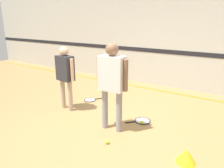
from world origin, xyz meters
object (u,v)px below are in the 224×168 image
object	(u,v)px
person_student_left	(65,71)
training_cone	(186,156)
person_instructor	(112,78)
tennis_ball_by_spare_racket	(142,122)
racket_spare_on_floor	(142,121)
racket_second_spare	(91,100)
tennis_ball_near_instructor	(107,142)

from	to	relation	value
person_student_left	training_cone	world-z (taller)	person_student_left
person_instructor	tennis_ball_by_spare_racket	size ratio (longest dim) A/B	23.51
tennis_ball_by_spare_racket	training_cone	size ratio (longest dim) A/B	0.23
training_cone	racket_spare_on_floor	bearing A→B (deg)	142.65
training_cone	tennis_ball_by_spare_racket	bearing A→B (deg)	144.98
racket_spare_on_floor	racket_second_spare	xyz separation A→B (m)	(-1.56, 0.36, 0.00)
person_student_left	racket_spare_on_floor	world-z (taller)	person_student_left
person_instructor	racket_spare_on_floor	bearing A→B (deg)	57.54
person_instructor	racket_spare_on_floor	world-z (taller)	person_instructor
racket_second_spare	training_cone	xyz separation A→B (m)	(2.64, -1.17, 0.09)
person_student_left	training_cone	bearing A→B (deg)	-2.81
racket_spare_on_floor	training_cone	size ratio (longest dim) A/B	1.72
person_instructor	person_student_left	size ratio (longest dim) A/B	1.13
person_student_left	tennis_ball_by_spare_racket	distance (m)	1.91
racket_spare_on_floor	tennis_ball_by_spare_racket	distance (m)	0.12
tennis_ball_near_instructor	training_cone	xyz separation A→B (m)	(1.18, 0.21, 0.07)
person_instructor	racket_spare_on_floor	distance (m)	1.16
racket_second_spare	tennis_ball_by_spare_racket	xyz separation A→B (m)	(1.62, -0.46, 0.02)
racket_second_spare	tennis_ball_by_spare_racket	distance (m)	1.68
racket_spare_on_floor	tennis_ball_by_spare_racket	xyz separation A→B (m)	(0.05, -0.10, 0.02)
tennis_ball_by_spare_racket	training_cone	distance (m)	1.25
tennis_ball_near_instructor	training_cone	size ratio (longest dim) A/B	0.23
racket_second_spare	training_cone	distance (m)	2.89
person_instructor	person_student_left	distance (m)	1.36
racket_spare_on_floor	tennis_ball_near_instructor	world-z (taller)	tennis_ball_near_instructor
person_student_left	racket_second_spare	xyz separation A→B (m)	(0.09, 0.71, -0.84)
tennis_ball_near_instructor	training_cone	bearing A→B (deg)	10.07
person_student_left	racket_second_spare	size ratio (longest dim) A/B	2.81
racket_second_spare	tennis_ball_near_instructor	distance (m)	2.01
person_student_left	tennis_ball_near_instructor	world-z (taller)	person_student_left
training_cone	tennis_ball_near_instructor	bearing A→B (deg)	-169.93
person_instructor	racket_second_spare	distance (m)	1.83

